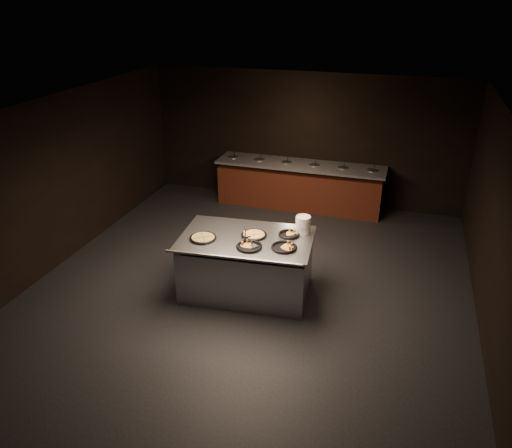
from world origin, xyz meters
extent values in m
cube|color=black|center=(0.00, 0.00, -0.01)|extent=(7.00, 8.00, 0.01)
cube|color=black|center=(0.00, 0.00, 2.90)|extent=(7.00, 8.00, 0.01)
cube|color=black|center=(0.00, 4.00, 1.45)|extent=(7.00, 0.01, 2.90)
cube|color=black|center=(0.00, -4.00, 1.45)|extent=(7.00, 0.01, 2.90)
cube|color=black|center=(-3.50, 0.00, 1.45)|extent=(0.01, 8.00, 2.90)
cube|color=black|center=(3.50, 0.00, 1.45)|extent=(0.01, 8.00, 2.90)
cube|color=#591D14|center=(0.00, 3.58, 0.43)|extent=(3.60, 0.75, 0.85)
cube|color=slate|center=(0.00, 3.58, 0.97)|extent=(3.70, 0.83, 0.05)
cube|color=#37180C|center=(0.00, 3.58, 0.04)|extent=(3.60, 0.69, 0.08)
cylinder|color=#ADAFB4|center=(-1.55, 3.58, 0.98)|extent=(0.22, 0.22, 0.08)
cylinder|color=#56722D|center=(-1.55, 3.58, 1.00)|extent=(0.19, 0.19, 0.02)
cylinder|color=black|center=(-1.52, 3.56, 1.09)|extent=(0.04, 0.10, 0.19)
cylinder|color=#ADAFB4|center=(-0.93, 3.58, 0.98)|extent=(0.22, 0.22, 0.08)
cylinder|color=#56722D|center=(-0.93, 3.58, 1.00)|extent=(0.19, 0.19, 0.02)
cylinder|color=black|center=(-0.90, 3.56, 1.09)|extent=(0.04, 0.10, 0.19)
cylinder|color=#ADAFB4|center=(-0.31, 3.58, 0.98)|extent=(0.22, 0.22, 0.08)
cylinder|color=#56722D|center=(-0.31, 3.58, 1.00)|extent=(0.19, 0.19, 0.02)
cylinder|color=black|center=(-0.28, 3.56, 1.09)|extent=(0.04, 0.10, 0.19)
cylinder|color=#ADAFB4|center=(0.31, 3.58, 0.98)|extent=(0.22, 0.22, 0.08)
cylinder|color=#56722D|center=(0.31, 3.58, 1.00)|extent=(0.19, 0.19, 0.02)
cylinder|color=black|center=(0.34, 3.56, 1.09)|extent=(0.04, 0.10, 0.19)
cylinder|color=#ADAFB4|center=(0.93, 3.58, 0.98)|extent=(0.22, 0.22, 0.08)
cylinder|color=#56722D|center=(0.93, 3.58, 1.00)|extent=(0.19, 0.19, 0.02)
cylinder|color=black|center=(0.96, 3.56, 1.09)|extent=(0.04, 0.10, 0.19)
cylinder|color=#ADAFB4|center=(1.55, 3.58, 0.98)|extent=(0.22, 0.22, 0.08)
cylinder|color=#56722D|center=(1.55, 3.58, 1.00)|extent=(0.19, 0.19, 0.02)
cylinder|color=black|center=(1.58, 3.56, 1.09)|extent=(0.04, 0.10, 0.19)
cube|color=#ADAFB4|center=(-0.03, -0.11, 0.44)|extent=(2.06, 1.36, 0.88)
cube|color=#ADAFB4|center=(-0.03, -0.11, 0.96)|extent=(2.15, 1.45, 0.04)
cylinder|color=#ADAFB4|center=(-0.03, -0.75, 0.96)|extent=(2.04, 0.22, 0.04)
cylinder|color=white|center=(0.77, 0.31, 1.12)|extent=(0.23, 0.23, 0.28)
cylinder|color=black|center=(-0.65, -0.35, 0.99)|extent=(0.39, 0.39, 0.01)
torus|color=black|center=(-0.65, -0.35, 1.00)|extent=(0.42, 0.42, 0.04)
torus|color=#A7742B|center=(-0.65, -0.35, 1.01)|extent=(0.35, 0.35, 0.03)
cylinder|color=#B18647|center=(-0.65, -0.35, 1.00)|extent=(0.31, 0.31, 0.02)
cube|color=black|center=(-0.65, -0.35, 1.01)|extent=(0.17, 0.27, 0.00)
cube|color=black|center=(-0.65, -0.35, 1.01)|extent=(0.27, 0.17, 0.00)
cylinder|color=black|center=(0.07, -0.02, 0.99)|extent=(0.38, 0.38, 0.01)
torus|color=black|center=(0.07, -0.02, 1.00)|extent=(0.40, 0.40, 0.04)
torus|color=#A7742B|center=(0.07, -0.02, 1.01)|extent=(0.34, 0.34, 0.03)
cylinder|color=gold|center=(0.07, -0.02, 1.00)|extent=(0.30, 0.30, 0.02)
cube|color=black|center=(0.07, -0.02, 1.01)|extent=(0.10, 0.28, 0.00)
cube|color=black|center=(0.07, -0.02, 1.01)|extent=(0.28, 0.10, 0.00)
cylinder|color=black|center=(0.59, 0.16, 0.99)|extent=(0.31, 0.31, 0.01)
torus|color=black|center=(0.59, 0.16, 1.00)|extent=(0.33, 0.33, 0.04)
cylinder|color=black|center=(0.12, -0.41, 0.99)|extent=(0.37, 0.37, 0.01)
torus|color=black|center=(0.12, -0.41, 1.00)|extent=(0.39, 0.39, 0.04)
cylinder|color=black|center=(0.62, -0.28, 0.99)|extent=(0.37, 0.37, 0.01)
torus|color=black|center=(0.62, -0.28, 1.00)|extent=(0.39, 0.39, 0.04)
cube|color=#ADAFB4|center=(-0.10, -0.04, 1.00)|extent=(0.14, 0.15, 0.00)
cylinder|color=black|center=(-0.01, -0.19, 1.09)|extent=(0.10, 0.21, 0.15)
cylinder|color=#ADAFB4|center=(-0.06, -0.12, 1.04)|extent=(0.05, 0.10, 0.09)
cube|color=#ADAFB4|center=(0.18, -0.37, 1.00)|extent=(0.14, 0.13, 0.00)
cylinder|color=black|center=(0.04, -0.29, 1.08)|extent=(0.18, 0.13, 0.14)
cylinder|color=#ADAFB4|center=(0.11, -0.33, 1.03)|extent=(0.09, 0.06, 0.08)
camera|label=1|loc=(2.15, -6.64, 4.48)|focal=35.00mm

